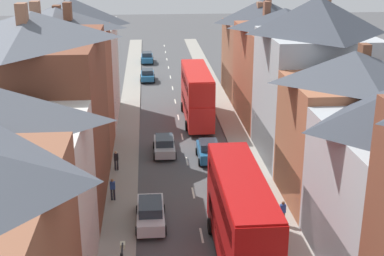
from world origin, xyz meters
name	(u,v)px	position (x,y,z in m)	size (l,w,h in m)	color
pavement_left	(128,131)	(-5.10, 38.00, 0.07)	(2.20, 104.00, 0.14)	gray
pavement_right	(233,128)	(5.10, 38.00, 0.07)	(2.20, 104.00, 0.14)	gray
centre_line_dashes	(182,137)	(0.00, 36.00, 0.01)	(0.14, 97.80, 0.01)	silver
terrace_row_left	(27,144)	(-10.19, 19.07, 5.93)	(8.00, 58.62, 13.73)	silver
terrace_row_right	(357,128)	(10.19, 20.37, 5.89)	(8.00, 68.01, 13.74)	beige
double_decker_bus_lead	(197,94)	(1.79, 40.76, 2.82)	(2.74, 10.80, 5.30)	red
double_decker_bus_mid_street	(240,218)	(1.79, 14.90, 2.82)	(2.74, 10.80, 5.30)	#B70F0F
car_near_blue	(147,75)	(-3.10, 58.06, 0.80)	(1.90, 3.99, 1.59)	#236093
car_mid_black	(151,213)	(-3.10, 19.64, 0.84)	(1.90, 4.55, 1.68)	silver
car_parked_left_b	(208,151)	(1.80, 30.11, 0.85)	(1.90, 3.85, 1.70)	#236093
car_mid_white	(147,57)	(-3.10, 69.64, 0.84)	(1.90, 4.30, 1.66)	#236093
car_far_grey	(164,145)	(-1.80, 31.81, 0.81)	(1.90, 4.30, 1.61)	#B7BABF
pedestrian_mid_left	(283,212)	(5.22, 18.73, 1.03)	(0.36, 0.22, 1.61)	brown
pedestrian_mid_right	(113,188)	(-5.68, 23.08, 1.03)	(0.36, 0.22, 1.61)	#23232D
pedestrian_far_left	(116,160)	(-5.69, 28.33, 1.03)	(0.36, 0.22, 1.61)	#23232D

